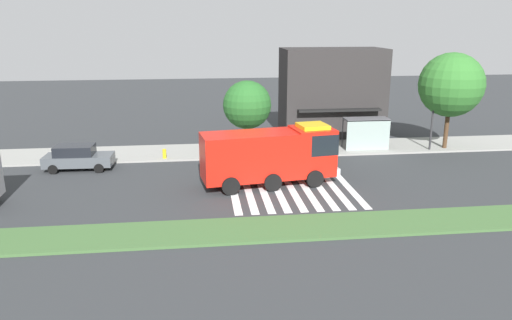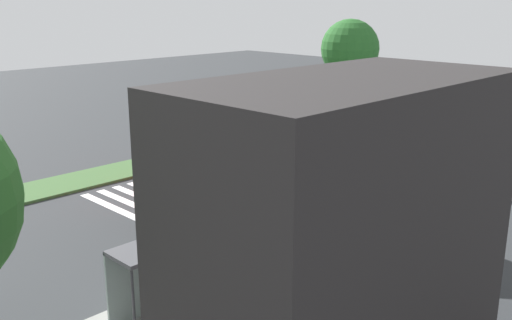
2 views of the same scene
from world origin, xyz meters
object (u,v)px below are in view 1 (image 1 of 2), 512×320
sidewalk_tree_west (247,105)px  sidewalk_tree_east (451,85)px  street_lamp (434,102)px  bench_west_of_shelter (277,146)px  fire_hydrant (164,154)px  bench_near_shelter (317,145)px  parked_car_mid (78,157)px  fire_truck (274,153)px  bus_stop_shelter (367,128)px

sidewalk_tree_west → sidewalk_tree_east: 16.12m
street_lamp → bench_west_of_shelter: bearing=176.6°
sidewalk_tree_east → fire_hydrant: size_ratio=10.85×
bench_west_of_shelter → sidewalk_tree_west: 4.11m
bench_near_shelter → street_lamp: bearing=-4.7°
parked_car_mid → fire_hydrant: bearing=17.8°
fire_truck → sidewalk_tree_east: size_ratio=1.16×
parked_car_mid → bus_stop_shelter: (21.72, 2.51, 1.00)m
fire_truck → street_lamp: (13.64, 6.56, 1.91)m
parked_car_mid → bench_west_of_shelter: parked_car_mid is taller
bench_west_of_shelter → bench_near_shelter: bearing=0.0°
bus_stop_shelter → bench_west_of_shelter: size_ratio=2.19×
sidewalk_tree_west → bench_near_shelter: bearing=3.5°
fire_truck → sidewalk_tree_west: 7.29m
bench_west_of_shelter → sidewalk_tree_west: size_ratio=0.28×
bench_near_shelter → sidewalk_tree_east: (10.47, -0.34, 4.62)m
parked_car_mid → street_lamp: street_lamp is taller
fire_truck → bench_near_shelter: size_ratio=5.51×
bus_stop_shelter → fire_hydrant: size_ratio=5.00×
bus_stop_shelter → fire_truck: bearing=-139.9°
fire_truck → sidewalk_tree_east: sidewalk_tree_east is taller
street_lamp → fire_hydrant: (-20.88, -0.10, -3.44)m
parked_car_mid → bus_stop_shelter: size_ratio=1.34×
fire_truck → parked_car_mid: 13.98m
bus_stop_shelter → sidewalk_tree_west: sidewalk_tree_west is taller
bench_near_shelter → fire_hydrant: (-11.88, -0.84, -0.10)m
bench_west_of_shelter → street_lamp: street_lamp is taller
fire_truck → fire_hydrant: size_ratio=12.60×
sidewalk_tree_east → parked_car_mid: bearing=-175.5°
bus_stop_shelter → bench_near_shelter: bearing=179.7°
parked_car_mid → bus_stop_shelter: bearing=8.2°
sidewalk_tree_east → fire_hydrant: sidewalk_tree_east is taller
bench_west_of_shelter → street_lamp: 12.72m
bench_near_shelter → bench_west_of_shelter: size_ratio=1.00×
street_lamp → fire_hydrant: bearing=-179.7°
bench_near_shelter → bus_stop_shelter: bearing=-0.3°
bench_west_of_shelter → fire_truck: bearing=-100.8°
bench_west_of_shelter → fire_hydrant: (-8.63, -0.84, -0.10)m
sidewalk_tree_west → fire_hydrant: sidewalk_tree_west is taller
bench_near_shelter → street_lamp: (9.01, -0.74, 3.34)m
fire_truck → bus_stop_shelter: bearing=31.7°
fire_truck → bus_stop_shelter: (8.63, 7.28, -0.13)m
fire_hydrant → fire_truck: bearing=-41.7°
fire_truck → bench_west_of_shelter: 7.57m
fire_hydrant → sidewalk_tree_east: bearing=1.3°
street_lamp → sidewalk_tree_west: 14.61m
fire_truck → street_lamp: 15.25m
parked_car_mid → bench_near_shelter: size_ratio=2.93×
bus_stop_shelter → parked_car_mid: bearing=-173.4°
sidewalk_tree_east → fire_hydrant: 22.85m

